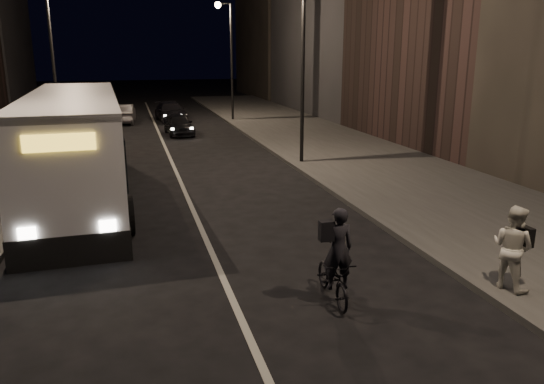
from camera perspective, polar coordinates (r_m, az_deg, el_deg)
ground at (r=11.50m, az=-4.70°, el=-10.55°), size 180.00×180.00×0.00m
sidewalk_right at (r=26.78m, az=7.75°, el=4.29°), size 7.00×70.00×0.16m
streetlight_right_mid at (r=23.36m, az=2.73°, el=15.90°), size 1.20×0.44×8.12m
streetlight_right_far at (r=38.90m, az=-4.79°, el=15.44°), size 1.20×0.44×8.12m
streetlight_left_far at (r=32.42m, az=-22.18°, el=14.57°), size 1.20×0.44×8.12m
city_bus at (r=19.39m, az=-20.36°, el=5.08°), size 3.54×13.36×3.57m
cyclist_on_bicycle at (r=10.84m, az=6.73°, el=-8.32°), size 0.69×1.78×2.02m
pedestrian_woman at (r=11.95m, az=24.46°, el=-5.45°), size 0.93×1.04×1.78m
car_near at (r=33.07m, az=-10.00°, el=7.18°), size 1.73×3.84×1.28m
car_mid at (r=39.47m, az=-15.66°, el=8.11°), size 1.71×4.15×1.34m
car_far at (r=39.79m, az=-10.84°, el=8.45°), size 2.27×4.79×1.35m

